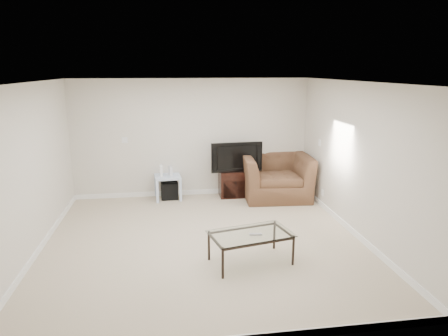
{
  "coord_description": "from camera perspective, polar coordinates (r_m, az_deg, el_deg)",
  "views": [
    {
      "loc": [
        -0.53,
        -5.9,
        2.69
      ],
      "look_at": [
        0.5,
        1.2,
        0.9
      ],
      "focal_mm": 32.0,
      "sensor_mm": 36.0,
      "label": 1
    }
  ],
  "objects": [
    {
      "name": "wall_back",
      "position": [
        8.54,
        -4.59,
        4.26
      ],
      "size": [
        5.0,
        0.02,
        2.5
      ],
      "primitive_type": "cube",
      "color": "silver",
      "rests_on": "ground"
    },
    {
      "name": "wall_left",
      "position": [
        6.38,
        -25.99,
        -0.47
      ],
      "size": [
        0.02,
        5.0,
        2.5
      ],
      "primitive_type": "cube",
      "color": "silver",
      "rests_on": "ground"
    },
    {
      "name": "dvd_player",
      "position": [
        8.56,
        1.65,
        -0.99
      ],
      "size": [
        0.35,
        0.25,
        0.05
      ],
      "primitive_type": "cube",
      "rotation": [
        0.0,
        0.0,
        0.01
      ],
      "color": "black",
      "rests_on": "tv_stand"
    },
    {
      "name": "side_table",
      "position": [
        8.53,
        -8.02,
        -2.71
      ],
      "size": [
        0.57,
        0.57,
        0.51
      ],
      "primitive_type": null,
      "rotation": [
        0.0,
        0.0,
        0.08
      ],
      "color": "silver",
      "rests_on": "floor"
    },
    {
      "name": "floor",
      "position": [
        6.5,
        -2.89,
        -10.44
      ],
      "size": [
        5.0,
        5.0,
        0.0
      ],
      "primitive_type": "plane",
      "color": "tan",
      "rests_on": "ground"
    },
    {
      "name": "game_console",
      "position": [
        8.4,
        -8.95,
        -0.38
      ],
      "size": [
        0.07,
        0.17,
        0.23
      ],
      "primitive_type": "cube",
      "rotation": [
        0.0,
        0.0,
        0.08
      ],
      "color": "white",
      "rests_on": "side_table"
    },
    {
      "name": "game_case",
      "position": [
        8.42,
        -7.66,
        -0.42
      ],
      "size": [
        0.09,
        0.16,
        0.2
      ],
      "primitive_type": "cube",
      "rotation": [
        0.0,
        0.0,
        0.26
      ],
      "color": "silver",
      "rests_on": "side_table"
    },
    {
      "name": "remote",
      "position": [
        5.63,
        4.55,
        -9.43
      ],
      "size": [
        0.18,
        0.07,
        0.02
      ],
      "primitive_type": "cube",
      "rotation": [
        0.0,
        0.0,
        -0.14
      ],
      "color": "#B2B2B7",
      "rests_on": "coffee_table"
    },
    {
      "name": "plate_back",
      "position": [
        8.55,
        -14.01,
        3.9
      ],
      "size": [
        0.12,
        0.02,
        0.12
      ],
      "primitive_type": "cube",
      "color": "white",
      "rests_on": "wall_back"
    },
    {
      "name": "coffee_table",
      "position": [
        5.77,
        3.81,
        -11.33
      ],
      "size": [
        1.25,
        0.87,
        0.44
      ],
      "primitive_type": null,
      "rotation": [
        0.0,
        0.0,
        0.22
      ],
      "color": "black",
      "rests_on": "floor"
    },
    {
      "name": "tv_stand",
      "position": [
        8.64,
        1.6,
        -2.14
      ],
      "size": [
        0.69,
        0.48,
        0.57
      ],
      "primitive_type": null,
      "rotation": [
        0.0,
        0.0,
        0.01
      ],
      "color": "black",
      "rests_on": "floor"
    },
    {
      "name": "television",
      "position": [
        8.47,
        1.66,
        1.71
      ],
      "size": [
        1.03,
        0.27,
        0.63
      ],
      "primitive_type": "imported",
      "rotation": [
        0.0,
        0.0,
        0.07
      ],
      "color": "black",
      "rests_on": "tv_stand"
    },
    {
      "name": "wall_right",
      "position": [
        6.79,
        18.49,
        1.03
      ],
      "size": [
        0.02,
        5.0,
        2.5
      ],
      "primitive_type": "cube",
      "color": "silver",
      "rests_on": "ground"
    },
    {
      "name": "subwoofer",
      "position": [
        8.58,
        -7.8,
        -3.14
      ],
      "size": [
        0.37,
        0.37,
        0.36
      ],
      "primitive_type": "cube",
      "rotation": [
        0.0,
        0.0,
        0.04
      ],
      "color": "black",
      "rests_on": "floor"
    },
    {
      "name": "plate_right_outlet",
      "position": [
        8.16,
        13.87,
        -3.43
      ],
      "size": [
        0.02,
        0.08,
        0.12
      ],
      "primitive_type": "cube",
      "color": "white",
      "rests_on": "wall_right"
    },
    {
      "name": "plate_right_switch",
      "position": [
        8.21,
        13.48,
        3.52
      ],
      "size": [
        0.02,
        0.09,
        0.13
      ],
      "primitive_type": "cube",
      "color": "white",
      "rests_on": "wall_right"
    },
    {
      "name": "recliner",
      "position": [
        8.52,
        7.46,
        -0.17
      ],
      "size": [
        1.47,
        1.01,
        1.24
      ],
      "primitive_type": "imported",
      "rotation": [
        0.0,
        0.0,
        -0.06
      ],
      "color": "brown",
      "rests_on": "floor"
    },
    {
      "name": "ceiling",
      "position": [
        5.92,
        -3.19,
        12.15
      ],
      "size": [
        5.0,
        5.0,
        0.0
      ],
      "primitive_type": "plane",
      "color": "white",
      "rests_on": "ground"
    }
  ]
}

